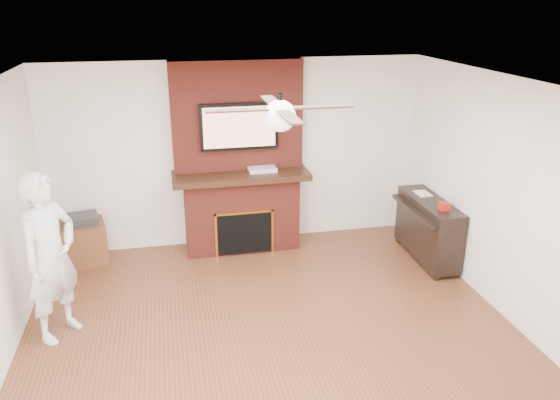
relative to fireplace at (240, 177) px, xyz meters
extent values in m
cube|color=#542D18|center=(0.00, -2.55, -1.09)|extent=(5.36, 5.86, 0.18)
cube|color=white|center=(0.00, -2.55, 1.59)|extent=(5.36, 5.86, 0.18)
cube|color=white|center=(0.00, 0.29, 0.25)|extent=(5.36, 0.18, 2.50)
cube|color=white|center=(2.59, -2.55, 0.25)|extent=(0.18, 5.86, 2.50)
cube|color=maroon|center=(0.00, -0.05, -0.50)|extent=(1.50, 0.50, 1.00)
cube|color=black|center=(0.00, -0.08, 0.04)|extent=(1.78, 0.64, 0.08)
cube|color=maroon|center=(0.00, 0.10, 0.79)|extent=(1.70, 0.20, 1.42)
cube|color=black|center=(0.00, -0.30, -0.69)|extent=(0.70, 0.06, 0.55)
cube|color=#BF8C2D|center=(0.00, -0.31, -0.40)|extent=(0.78, 0.02, 0.03)
cube|color=#BF8C2D|center=(-0.38, -0.31, -0.69)|extent=(0.03, 0.02, 0.61)
cube|color=#BF8C2D|center=(0.38, -0.31, -0.69)|extent=(0.03, 0.02, 0.61)
cube|color=black|center=(0.00, -0.04, 0.68)|extent=(1.00, 0.07, 0.60)
cube|color=#EAA17B|center=(0.00, -0.08, 0.68)|extent=(0.92, 0.01, 0.52)
cylinder|color=black|center=(0.00, -2.55, 1.43)|extent=(0.04, 0.04, 0.14)
sphere|color=white|center=(0.00, -2.55, 1.32)|extent=(0.26, 0.26, 0.26)
cube|color=black|center=(0.33, -2.55, 1.38)|extent=(0.55, 0.11, 0.01)
cube|color=black|center=(0.00, -2.22, 1.38)|extent=(0.11, 0.55, 0.01)
cube|color=black|center=(-0.33, -2.55, 1.38)|extent=(0.55, 0.11, 0.01)
cube|color=black|center=(0.00, -2.88, 1.38)|extent=(0.11, 0.55, 0.01)
imported|color=silver|center=(-2.10, -1.73, -0.13)|extent=(0.72, 0.76, 1.73)
cube|color=#593119|center=(-2.06, -0.07, -0.73)|extent=(0.65, 0.65, 0.53)
cube|color=#28282A|center=(-2.06, -0.07, -0.41)|extent=(0.48, 0.41, 0.11)
cube|color=black|center=(2.31, -0.91, -0.56)|extent=(0.38, 1.25, 0.77)
cube|color=black|center=(2.17, -1.47, -0.66)|extent=(0.06, 0.10, 0.67)
cube|color=black|center=(2.17, -0.36, -0.66)|extent=(0.06, 0.10, 0.67)
cube|color=black|center=(2.10, -0.91, -0.31)|extent=(0.15, 1.15, 0.05)
cube|color=silver|center=(2.31, -0.67, -0.17)|extent=(0.17, 0.24, 0.01)
cube|color=#A71F14|center=(2.31, -1.25, -0.14)|extent=(0.11, 0.11, 0.09)
cube|color=silver|center=(0.29, -0.10, 0.11)|extent=(0.37, 0.21, 0.05)
cylinder|color=orange|center=(-0.24, -0.21, -0.93)|extent=(0.07, 0.07, 0.12)
cylinder|color=#3C7930|center=(-0.05, -0.17, -0.95)|extent=(0.07, 0.07, 0.09)
cylinder|color=beige|center=(0.09, -0.17, -0.94)|extent=(0.08, 0.08, 0.10)
cylinder|color=#34569C|center=(0.24, -0.25, -0.96)|extent=(0.06, 0.06, 0.08)
camera|label=1|loc=(-0.92, -6.84, 2.23)|focal=35.00mm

